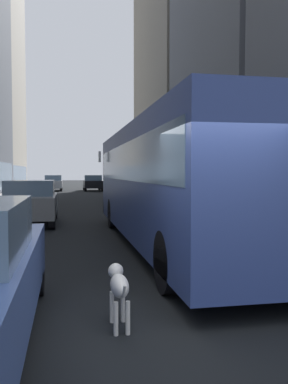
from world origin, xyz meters
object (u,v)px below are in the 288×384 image
box_truck (128,176)px  dalmatian_dog (119,285)px  car_black_suv (93,183)px  transit_bus (171,177)px  car_grey_wagon (31,202)px  car_silver_sedan (53,183)px

box_truck → dalmatian_dog: size_ratio=7.79×
car_black_suv → box_truck: (1.60, -14.06, 0.84)m
transit_bus → car_grey_wagon: transit_bus is taller
car_black_suv → box_truck: size_ratio=0.57×
car_black_suv → box_truck: box_truck is taller
car_silver_sedan → dalmatian_dog: size_ratio=4.74×
dalmatian_dog → box_truck: bearing=81.1°
car_black_suv → transit_bus: bearing=-90.0°
transit_bus → car_silver_sedan: bearing=97.0°
car_silver_sedan → dalmatian_dog: (1.92, -38.18, -0.31)m
box_truck → transit_bus: bearing=-95.1°
car_black_suv → car_silver_sedan: bearing=169.3°
transit_bus → box_truck: bearing=84.9°
transit_bus → dalmatian_dog: bearing=-111.1°
transit_bus → car_black_suv: bearing=90.0°
transit_bus → car_silver_sedan: size_ratio=2.53×
car_black_suv → car_grey_wagon: same height
car_silver_sedan → dalmatian_dog: bearing=-87.1°
transit_bus → car_grey_wagon: (-4.00, 5.20, -0.96)m
car_grey_wagon → dalmatian_dog: (1.92, -10.57, -0.31)m
car_silver_sedan → car_grey_wagon: 27.61m
box_truck → dalmatian_dog: 23.68m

